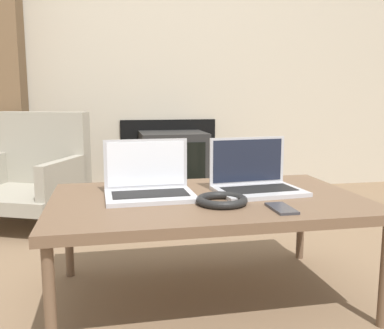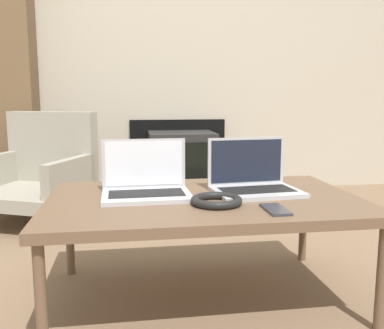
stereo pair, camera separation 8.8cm
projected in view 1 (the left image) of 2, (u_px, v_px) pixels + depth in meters
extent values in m
plane|color=#7A6047|center=(218.00, 320.00, 1.52)|extent=(14.00, 14.00, 0.00)
cube|color=#B7AD99|center=(151.00, 32.00, 3.41)|extent=(7.00, 0.06, 2.60)
cube|color=black|center=(169.00, 156.00, 3.56)|extent=(0.79, 0.03, 0.60)
cube|color=brown|center=(207.00, 201.00, 1.63)|extent=(1.18, 0.73, 0.04)
cylinder|color=brown|center=(50.00, 305.00, 1.25)|extent=(0.04, 0.04, 0.37)
cylinder|color=brown|center=(69.00, 235.00, 1.88)|extent=(0.04, 0.04, 0.37)
cylinder|color=brown|center=(301.00, 221.00, 2.09)|extent=(0.04, 0.04, 0.37)
cube|color=#B2B2B7|center=(150.00, 196.00, 1.61)|extent=(0.34, 0.25, 0.02)
cube|color=black|center=(150.00, 194.00, 1.61)|extent=(0.29, 0.14, 0.00)
cube|color=#B2B2B7|center=(146.00, 163.00, 1.71)|extent=(0.33, 0.02, 0.20)
cube|color=white|center=(146.00, 164.00, 1.70)|extent=(0.31, 0.01, 0.18)
cube|color=#B2B2B7|center=(259.00, 191.00, 1.69)|extent=(0.35, 0.27, 0.02)
cube|color=black|center=(259.00, 189.00, 1.69)|extent=(0.29, 0.16, 0.00)
cube|color=#B2B2B7|center=(247.00, 160.00, 1.79)|extent=(0.33, 0.04, 0.20)
cube|color=black|center=(248.00, 161.00, 1.79)|extent=(0.31, 0.03, 0.18)
torus|color=black|center=(222.00, 200.00, 1.52)|extent=(0.18, 0.18, 0.03)
cube|color=#333338|center=(281.00, 208.00, 1.45)|extent=(0.07, 0.14, 0.01)
cube|color=black|center=(173.00, 165.00, 3.33)|extent=(0.50, 0.45, 0.52)
cube|color=black|center=(178.00, 170.00, 3.11)|extent=(0.41, 0.01, 0.40)
cube|color=gray|center=(24.00, 197.00, 2.62)|extent=(0.81, 0.80, 0.08)
cube|color=gray|center=(44.00, 147.00, 2.82)|extent=(0.61, 0.34, 0.47)
cube|color=gray|center=(65.00, 176.00, 2.54)|extent=(0.27, 0.52, 0.20)
cylinder|color=#4C3828|center=(65.00, 223.00, 2.44)|extent=(0.04, 0.04, 0.14)
cylinder|color=#4C3828|center=(72.00, 202.00, 2.93)|extent=(0.04, 0.04, 0.14)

